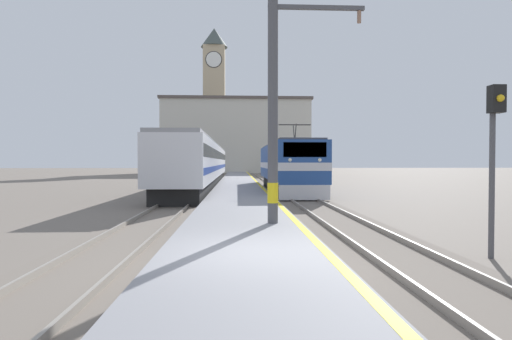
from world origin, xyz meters
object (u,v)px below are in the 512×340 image
object	(u,v)px
passenger_train	(203,163)
signal_post	(494,142)
locomotive_train	(287,166)
clock_tower	(214,96)
catenary_mast	(276,104)

from	to	relation	value
passenger_train	signal_post	xyz separation A→B (m)	(8.61, -27.01, 0.57)
locomotive_train	clock_tower	world-z (taller)	clock_tower
locomotive_train	clock_tower	distance (m)	60.19
catenary_mast	clock_tower	bearing A→B (deg)	94.55
passenger_train	clock_tower	size ratio (longest dim) A/B	1.13
catenary_mast	signal_post	distance (m)	5.70
passenger_train	clock_tower	world-z (taller)	clock_tower
locomotive_train	catenary_mast	world-z (taller)	catenary_mast
locomotive_train	catenary_mast	xyz separation A→B (m)	(-2.48, -16.86, 2.05)
locomotive_train	signal_post	distance (m)	20.26
locomotive_train	clock_tower	xyz separation A→B (m)	(-8.42, 57.79, 14.55)
locomotive_train	signal_post	world-z (taller)	locomotive_train
locomotive_train	passenger_train	world-z (taller)	locomotive_train
catenary_mast	signal_post	xyz separation A→B (m)	(4.48, -3.28, -1.29)
locomotive_train	signal_post	size ratio (longest dim) A/B	4.01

